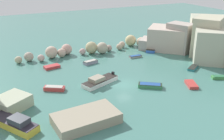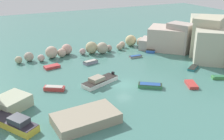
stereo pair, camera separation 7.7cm
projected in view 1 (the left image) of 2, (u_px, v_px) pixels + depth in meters
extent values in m
plane|color=#457C71|center=(124.00, 85.00, 44.21)|extent=(160.00, 160.00, 0.00)
cube|color=#ACB498|center=(12.00, 102.00, 36.59)|extent=(5.86, 5.74, 1.77)
cube|color=#A69C94|center=(155.00, 44.00, 62.85)|extent=(8.41, 8.49, 2.44)
cube|color=#B39E93|center=(182.00, 34.00, 68.56)|extent=(11.52, 11.16, 4.30)
cube|color=#A99C93|center=(180.00, 38.00, 60.25)|extent=(5.79, 6.57, 6.68)
cube|color=#B7B195|center=(207.00, 37.00, 57.08)|extent=(8.77, 8.27, 8.64)
cube|color=#BEAB9D|center=(167.00, 38.00, 62.30)|extent=(11.29, 11.27, 5.36)
cube|color=#ABAF96|center=(207.00, 30.00, 66.90)|extent=(11.29, 11.09, 7.00)
cube|color=#B6B49C|center=(215.00, 47.00, 52.65)|extent=(9.36, 8.82, 6.88)
sphere|color=#B6AD8C|center=(18.00, 60.00, 53.65)|extent=(1.50, 1.50, 1.50)
sphere|color=#AD9F8E|center=(29.00, 57.00, 54.78)|extent=(1.98, 1.98, 1.98)
sphere|color=#C0A59B|center=(41.00, 58.00, 54.70)|extent=(1.52, 1.52, 1.52)
sphere|color=#C4AD97|center=(51.00, 52.00, 56.57)|extent=(2.65, 2.65, 2.65)
sphere|color=#C9A995|center=(62.00, 53.00, 57.42)|extent=(1.91, 1.91, 1.91)
sphere|color=#CA9E90|center=(67.00, 49.00, 58.91)|extent=(2.43, 2.43, 2.43)
sphere|color=#C2A19B|center=(82.00, 52.00, 58.94)|extent=(1.46, 1.46, 1.46)
sphere|color=tan|center=(91.00, 48.00, 59.56)|extent=(2.77, 2.77, 2.77)
sphere|color=#B3A78F|center=(102.00, 48.00, 59.58)|extent=(2.62, 2.62, 2.62)
sphere|color=tan|center=(109.00, 48.00, 61.30)|extent=(1.55, 1.55, 1.55)
sphere|color=tan|center=(119.00, 47.00, 62.41)|extent=(1.51, 1.51, 1.51)
sphere|color=#BFA78D|center=(122.00, 44.00, 64.18)|extent=(1.54, 1.54, 1.54)
sphere|color=tan|center=(131.00, 40.00, 65.44)|extent=(2.74, 2.74, 2.74)
sphere|color=tan|center=(141.00, 42.00, 64.78)|extent=(2.37, 2.37, 2.37)
sphere|color=tan|center=(149.00, 41.00, 66.59)|extent=(1.60, 1.60, 1.60)
sphere|color=tan|center=(154.00, 39.00, 67.09)|extent=(2.63, 2.63, 2.63)
cube|color=gray|center=(86.00, 118.00, 33.12)|extent=(8.54, 5.33, 1.38)
cube|color=gold|center=(14.00, 124.00, 32.38)|extent=(5.54, 6.95, 0.90)
cube|color=#29252F|center=(13.00, 121.00, 32.20)|extent=(5.43, 6.82, 0.06)
cube|color=#3F444C|center=(19.00, 120.00, 31.56)|extent=(2.73, 2.95, 0.80)
cube|color=blue|center=(151.00, 49.00, 61.78)|extent=(4.19, 4.41, 0.66)
cube|color=#2B281E|center=(151.00, 48.00, 61.64)|extent=(4.11, 4.33, 0.06)
cylinder|color=silver|center=(152.00, 40.00, 60.88)|extent=(0.10, 0.10, 4.15)
cube|color=#C53B3B|center=(54.00, 88.00, 42.09)|extent=(3.45, 2.71, 0.63)
cube|color=#ADA89E|center=(54.00, 86.00, 41.96)|extent=(2.93, 2.30, 0.08)
cube|color=#C33A36|center=(191.00, 84.00, 43.71)|extent=(2.59, 3.40, 0.50)
cube|color=#3F8644|center=(223.00, 77.00, 46.43)|extent=(3.95, 2.77, 0.48)
cube|color=#2D7047|center=(223.00, 76.00, 46.33)|extent=(3.36, 2.35, 0.08)
cube|color=#3C8454|center=(150.00, 86.00, 43.14)|extent=(4.06, 3.40, 0.56)
cube|color=#243122|center=(150.00, 84.00, 43.02)|extent=(3.98, 3.33, 0.06)
cube|color=#234C93|center=(150.00, 84.00, 43.02)|extent=(3.45, 2.89, 0.08)
cube|color=#BD3537|center=(52.00, 67.00, 51.30)|extent=(3.21, 2.01, 0.54)
cube|color=white|center=(100.00, 82.00, 44.47)|extent=(7.10, 4.53, 0.71)
cube|color=#282320|center=(100.00, 80.00, 44.33)|extent=(6.96, 4.44, 0.06)
cube|color=#9E937F|center=(97.00, 79.00, 43.64)|extent=(2.86, 2.51, 0.74)
cube|color=black|center=(113.00, 73.00, 46.44)|extent=(0.50, 0.54, 0.50)
cube|color=gray|center=(90.00, 62.00, 53.66)|extent=(3.21, 1.86, 0.57)
cube|color=#273028|center=(90.00, 61.00, 53.54)|extent=(3.15, 1.83, 0.06)
cube|color=#ADA89E|center=(90.00, 61.00, 53.54)|extent=(2.73, 1.58, 0.08)
cube|color=#BE3738|center=(103.00, 108.00, 36.43)|extent=(2.53, 2.89, 0.38)
cube|color=#2D7047|center=(103.00, 107.00, 36.34)|extent=(2.15, 2.46, 0.08)
cube|color=gray|center=(135.00, 57.00, 57.28)|extent=(2.88, 1.09, 0.39)
cube|color=black|center=(135.00, 56.00, 57.20)|extent=(2.82, 1.07, 0.06)
cube|color=#234C93|center=(135.00, 56.00, 57.19)|extent=(2.45, 0.92, 0.08)
cube|color=teal|center=(193.00, 68.00, 50.91)|extent=(3.34, 2.71, 0.39)
cube|color=#262925|center=(193.00, 67.00, 50.83)|extent=(3.27, 2.66, 0.06)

